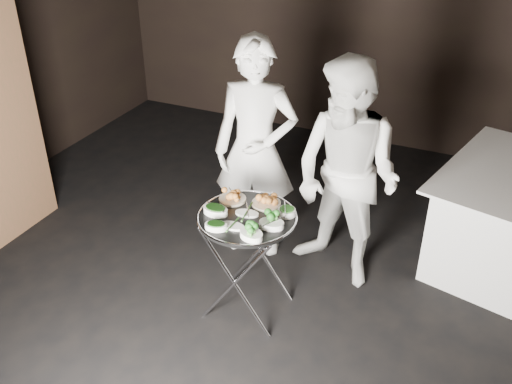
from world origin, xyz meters
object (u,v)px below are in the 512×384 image
at_px(serving_tray, 247,217).
at_px(waiter_right, 347,177).
at_px(waiter_left, 256,151).
at_px(tray_stand, 247,260).

relative_size(serving_tray, waiter_right, 0.38).
xyz_separation_m(waiter_left, waiter_right, (0.79, -0.08, -0.02)).
distance_m(waiter_left, waiter_right, 0.79).
relative_size(tray_stand, waiter_right, 0.45).
xyz_separation_m(tray_stand, waiter_right, (0.50, 0.70, 0.45)).
bearing_deg(waiter_left, tray_stand, -81.82).
height_order(waiter_left, waiter_right, waiter_left).
height_order(tray_stand, waiter_left, waiter_left).
distance_m(serving_tray, waiter_left, 0.83).
xyz_separation_m(tray_stand, serving_tray, (0.00, 0.00, 0.37)).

